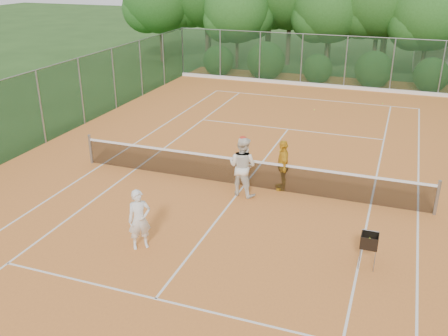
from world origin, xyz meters
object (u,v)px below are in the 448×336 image
at_px(player_white, 139,220).
at_px(player_center_grp, 242,166).
at_px(player_yellow, 283,165).
at_px(ball_hopper, 369,241).

height_order(player_white, player_center_grp, player_center_grp).
distance_m(player_white, player_yellow, 5.45).
bearing_deg(player_yellow, ball_hopper, 20.32).
bearing_deg(player_center_grp, player_yellow, 37.05).
bearing_deg(player_white, ball_hopper, -29.95).
bearing_deg(player_white, player_center_grp, 28.43).
height_order(player_center_grp, ball_hopper, player_center_grp).
xyz_separation_m(player_yellow, ball_hopper, (3.06, -3.70, -0.12)).
xyz_separation_m(player_center_grp, ball_hopper, (4.16, -2.86, -0.25)).
distance_m(player_center_grp, player_yellow, 1.39).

